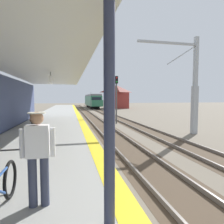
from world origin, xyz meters
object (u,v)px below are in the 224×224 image
at_px(bicycle_beside_commuter, 0,192).
at_px(distant_trackside_house, 116,96).
at_px(platform_bench, 35,119).
at_px(rail_signal_post, 116,95).
at_px(approaching_train, 93,100).
at_px(catenary_pylon_far_side, 192,88).
at_px(commuter_person, 38,154).

relative_size(bicycle_beside_commuter, distant_trackside_house, 0.28).
bearing_deg(platform_bench, rail_signal_post, 42.32).
bearing_deg(approaching_train, bicycle_beside_commuter, -98.33).
bearing_deg(approaching_train, distant_trackside_house, -32.30).
xyz_separation_m(rail_signal_post, catenary_pylon_far_side, (4.28, -7.10, 0.41)).
bearing_deg(commuter_person, catenary_pylon_far_side, 44.78).
height_order(approaching_train, commuter_person, approaching_train).
distance_m(commuter_person, bicycle_beside_commuter, 0.81).
height_order(commuter_person, distant_trackside_house, distant_trackside_house).
bearing_deg(distant_trackside_house, rail_signal_post, -103.75).
distance_m(approaching_train, catenary_pylon_far_side, 42.25).
bearing_deg(approaching_train, catenary_pylon_far_side, -86.21).
xyz_separation_m(approaching_train, platform_bench, (-8.83, -41.71, -0.80)).
distance_m(approaching_train, distant_trackside_house, 7.35).
bearing_deg(platform_bench, commuter_person, -80.09).
distance_m(commuter_person, platform_bench, 10.35).
height_order(rail_signal_post, distant_trackside_house, distant_trackside_house).
relative_size(catenary_pylon_far_side, platform_bench, 4.69).
height_order(approaching_train, bicycle_beside_commuter, approaching_train).
bearing_deg(commuter_person, distant_trackside_house, 74.65).
bearing_deg(catenary_pylon_far_side, rail_signal_post, 121.05).
bearing_deg(distant_trackside_house, approaching_train, 147.70).
distance_m(approaching_train, rail_signal_post, 35.07).
bearing_deg(distant_trackside_house, bicycle_beside_commuter, -105.94).
relative_size(approaching_train, commuter_person, 11.74).
relative_size(rail_signal_post, catenary_pylon_far_side, 0.69).
height_order(approaching_train, catenary_pylon_far_side, catenary_pylon_far_side).
bearing_deg(bicycle_beside_commuter, distant_trackside_house, 74.06).
bearing_deg(commuter_person, approaching_train, 82.27).
bearing_deg(rail_signal_post, catenary_pylon_far_side, -58.95).
relative_size(commuter_person, bicycle_beside_commuter, 0.92).
relative_size(approaching_train, bicycle_beside_commuter, 10.77).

